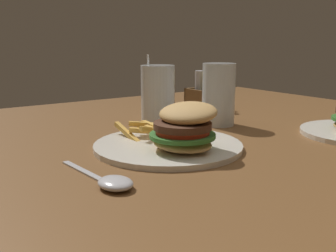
% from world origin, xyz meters
% --- Properties ---
extents(dining_table, '(1.27, 1.43, 0.74)m').
position_xyz_m(dining_table, '(0.00, 0.00, 0.66)').
color(dining_table, brown).
rests_on(dining_table, ground_plane).
extents(meal_plate_near, '(0.28, 0.28, 0.10)m').
position_xyz_m(meal_plate_near, '(0.03, -0.10, 0.77)').
color(meal_plate_near, silver).
rests_on(meal_plate_near, dining_table).
extents(beer_glass, '(0.08, 0.08, 0.15)m').
position_xyz_m(beer_glass, '(-0.10, 0.12, 0.81)').
color(beer_glass, silver).
rests_on(beer_glass, dining_table).
extents(juice_glass, '(0.08, 0.08, 0.16)m').
position_xyz_m(juice_glass, '(-0.21, 0.02, 0.80)').
color(juice_glass, silver).
rests_on(juice_glass, dining_table).
extents(spoon, '(0.18, 0.05, 0.02)m').
position_xyz_m(spoon, '(0.13, -0.27, 0.75)').
color(spoon, silver).
rests_on(spoon, dining_table).
extents(condiment_caddy, '(0.11, 0.08, 0.11)m').
position_xyz_m(condiment_caddy, '(-0.29, 0.24, 0.78)').
color(condiment_caddy, brown).
rests_on(condiment_caddy, dining_table).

